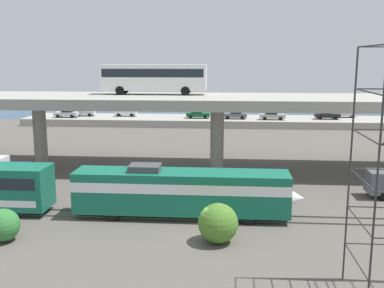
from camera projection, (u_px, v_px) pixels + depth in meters
ground_plane at (209, 237)px, 31.52m from camera, size 260.00×260.00×0.00m
rail_strip_near at (211, 220)px, 34.72m from camera, size 110.00×0.12×0.12m
rail_strip_far at (212, 214)px, 36.13m from camera, size 110.00×0.12×0.12m
train_locomotive at (192, 190)px, 35.15m from camera, size 17.83×3.04×4.18m
highway_overpass at (217, 104)px, 49.73m from camera, size 96.00×11.18×8.22m
transit_bus_on_overpass at (154, 76)px, 51.64m from camera, size 12.00×2.68×3.40m
pier_parking_lot at (222, 121)px, 85.26m from camera, size 74.23×10.14×1.33m
parked_car_0 at (67, 113)px, 85.40m from camera, size 4.37×1.96×1.50m
parked_car_1 at (126, 112)px, 87.14m from camera, size 4.13×1.87×1.50m
parked_car_2 at (235, 115)px, 83.26m from camera, size 4.36×1.90×1.50m
parked_car_3 at (327, 115)px, 82.86m from camera, size 4.46×1.90×1.50m
parked_car_4 at (84, 112)px, 87.48m from camera, size 4.15×1.97×1.50m
parked_car_5 at (198, 114)px, 84.20m from camera, size 4.39×1.91×1.50m
parked_car_6 at (272, 116)px, 82.09m from camera, size 4.54×1.85×1.50m
parked_car_7 at (345, 113)px, 85.37m from camera, size 4.13×1.92×1.50m
harbor_water at (223, 111)px, 107.91m from camera, size 140.00×36.00×0.01m
shrub_left at (3, 225)px, 30.71m from camera, size 2.27×2.27×2.27m
shrub_right at (218, 223)px, 30.45m from camera, size 2.73×2.73×2.73m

